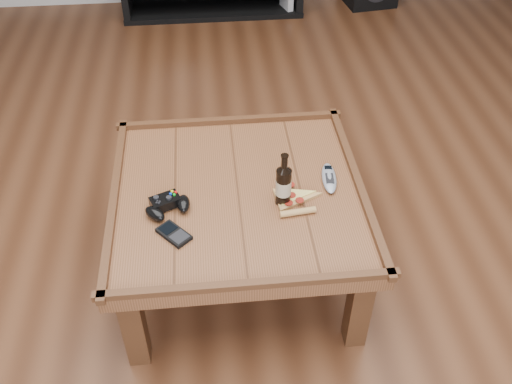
{
  "coord_description": "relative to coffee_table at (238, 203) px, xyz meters",
  "views": [
    {
      "loc": [
        -0.1,
        -1.7,
        1.95
      ],
      "look_at": [
        0.06,
        -0.09,
        0.52
      ],
      "focal_mm": 40.0,
      "sensor_mm": 36.0,
      "label": 1
    }
  ],
  "objects": [
    {
      "name": "pizza_slice",
      "position": [
        0.21,
        -0.08,
        0.07
      ],
      "size": [
        0.18,
        0.26,
        0.03
      ],
      "rotation": [
        0.0,
        0.0,
        0.11
      ],
      "color": "tan",
      "rests_on": "coffee_table"
    },
    {
      "name": "smartphone",
      "position": [
        -0.25,
        -0.22,
        0.07
      ],
      "size": [
        0.14,
        0.14,
        0.02
      ],
      "rotation": [
        0.0,
        0.0,
        0.72
      ],
      "color": "black",
      "rests_on": "coffee_table"
    },
    {
      "name": "remote_control",
      "position": [
        0.37,
        0.03,
        0.07
      ],
      "size": [
        0.08,
        0.19,
        0.03
      ],
      "rotation": [
        0.0,
        0.0,
        -0.1
      ],
      "color": "gray",
      "rests_on": "coffee_table"
    },
    {
      "name": "beer_bottle",
      "position": [
        0.17,
        -0.08,
        0.15
      ],
      "size": [
        0.06,
        0.06,
        0.23
      ],
      "color": "black",
      "rests_on": "coffee_table"
    },
    {
      "name": "coffee_table",
      "position": [
        0.0,
        0.0,
        0.0
      ],
      "size": [
        1.03,
        1.03,
        0.48
      ],
      "color": "#583219",
      "rests_on": "ground"
    },
    {
      "name": "ground",
      "position": [
        0.0,
        0.0,
        -0.39
      ],
      "size": [
        6.0,
        6.0,
        0.0
      ],
      "primitive_type": "plane",
      "color": "#462514",
      "rests_on": "ground"
    },
    {
      "name": "game_controller",
      "position": [
        -0.27,
        -0.08,
        0.08
      ],
      "size": [
        0.18,
        0.16,
        0.05
      ],
      "rotation": [
        0.0,
        0.0,
        0.4
      ],
      "color": "black",
      "rests_on": "coffee_table"
    },
    {
      "name": "game_console",
      "position": [
        0.58,
        2.65,
        -0.29
      ],
      "size": [
        0.15,
        0.2,
        0.23
      ],
      "rotation": [
        0.0,
        0.0,
        0.3
      ],
      "color": "gray",
      "rests_on": "ground"
    }
  ]
}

